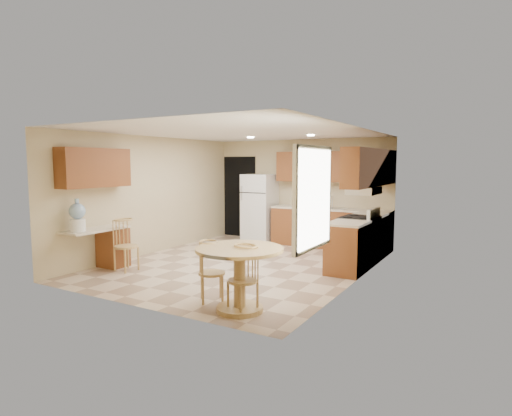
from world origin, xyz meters
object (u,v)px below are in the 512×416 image
Objects in this scene: stove at (359,240)px; water_crock at (77,217)px; chair_table_a at (208,266)px; chair_table_b at (239,273)px; chair_desk at (122,240)px; refrigerator at (260,208)px; dining_table at (240,270)px.

stove is 5.12m from water_crock.
chair_table_a is at bearing -1.49° from water_crock.
stove is at bearing -78.13° from chair_table_b.
water_crock reaches higher than stove.
stove is 1.94× the size of water_crock.
chair_desk is at bearing 51.05° from water_crock.
stove is 1.18× the size of chair_desk.
chair_table_b is 3.05m from chair_desk.
water_crock reaches higher than chair_table_a.
chair_table_b is 1.54× the size of water_crock.
chair_desk is (-0.60, -3.91, -0.27)m from refrigerator.
refrigerator reaches higher than chair_desk.
stove is 4.39m from chair_desk.
chair_table_b reaches higher than dining_table.
dining_table is 1.32× the size of chair_table_b.
chair_table_a is 1.50× the size of water_crock.
stove reaches higher than chair_desk.
water_crock is (-0.45, -0.56, 0.46)m from chair_desk.
dining_table is at bearing -99.61° from stove.
chair_table_a is (-0.55, 0.06, -0.04)m from dining_table.
chair_desk is (-2.90, 0.69, 0.01)m from dining_table.
chair_desk reaches higher than dining_table.
chair_desk is (-2.95, 0.78, 0.04)m from chair_table_b.
stove is 3.43m from dining_table.
chair_table_a is 0.92× the size of chair_desk.
refrigerator is 1.45× the size of dining_table.
dining_table is (2.30, -4.60, -0.28)m from refrigerator.
water_crock is (-3.40, 0.22, 0.50)m from chair_table_b.
refrigerator is at bearing -42.86° from chair_table_b.
stove is at bearing -22.99° from refrigerator.
refrigerator is at bearing 157.01° from stove.
refrigerator is 2.95× the size of water_crock.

